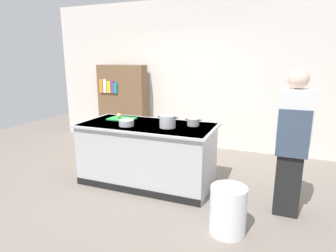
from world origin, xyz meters
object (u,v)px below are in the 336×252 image
sauce_pan (193,122)px  bookshelf (123,104)px  onion (119,116)px  stock_pot (168,121)px  trash_bin (228,210)px  mixing_bowl (126,123)px  person_chef (292,141)px

sauce_pan → bookshelf: bearing=142.2°
onion → stock_pot: 0.93m
bookshelf → sauce_pan: bearing=-37.8°
trash_bin → bookshelf: bookshelf is taller
onion → bookshelf: (-0.92, 1.66, -0.11)m
mixing_bowl → bookshelf: bookshelf is taller
onion → trash_bin: size_ratio=0.15×
stock_pot → bookshelf: 2.62m
mixing_bowl → trash_bin: 1.83m
trash_bin → onion: bearing=152.7°
stock_pot → sauce_pan: stock_pot is taller
sauce_pan → bookshelf: (-2.12, 1.64, -0.10)m
mixing_bowl → onion: bearing=133.9°
trash_bin → stock_pot: bearing=142.4°
mixing_bowl → bookshelf: bearing=121.9°
onion → trash_bin: (1.89, -0.98, -0.70)m
trash_bin → bookshelf: size_ratio=0.31×
trash_bin → bookshelf: (-2.81, 2.64, 0.59)m
onion → trash_bin: bearing=-27.3°
stock_pot → sauce_pan: bearing=38.4°
bookshelf → onion: bearing=-61.1°
stock_pot → mixing_bowl: stock_pot is taller
trash_bin → person_chef: 1.08m
sauce_pan → trash_bin: 1.40m
sauce_pan → person_chef: (1.28, -0.36, -0.04)m
onion → stock_pot: (0.90, -0.21, 0.03)m
trash_bin → person_chef: size_ratio=0.30×
onion → person_chef: 2.50m
stock_pot → sauce_pan: (0.30, 0.24, -0.03)m
sauce_pan → stock_pot: bearing=-141.6°
onion → trash_bin: 2.24m
bookshelf → mixing_bowl: bearing=-58.1°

